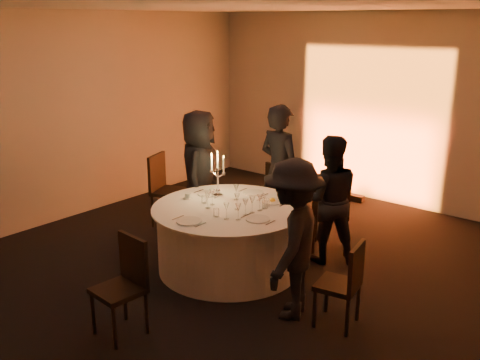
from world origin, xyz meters
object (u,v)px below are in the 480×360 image
Objects in this scene: candelabra at (218,180)px; chair_left at (165,185)px; guest_right at (293,240)px; coffee_cup at (188,196)px; chair_back_left at (280,189)px; chair_right at (345,280)px; guest_left at (199,173)px; banquet_table at (229,238)px; guest_back_left at (280,171)px; chair_back_right at (331,207)px; chair_front at (125,280)px; guest_back_right at (328,199)px.

chair_left is at bearing 167.21° from candelabra.
guest_right is 1.78m from coffee_cup.
coffee_cup is at bearing 98.90° from chair_back_left.
chair_right is at bearing 85.69° from guest_right.
guest_left is 0.79m from candelabra.
chair_right is at bearing -9.11° from banquet_table.
chair_back_right is at bearing -176.58° from guest_back_left.
chair_front is 2.93m from guest_back_left.
guest_back_right is (0.09, -0.24, 0.19)m from chair_back_right.
chair_right is at bearing 87.83° from guest_back_right.
chair_right reaches higher than banquet_table.
coffee_cup is 0.42m from candelabra.
chair_back_right reaches higher than coffee_cup.
chair_left is 1.38m from candelabra.
chair_back_right is 9.59× the size of coffee_cup.
chair_back_right is (0.68, 1.18, 0.21)m from banquet_table.
guest_left reaches higher than chair_front.
candelabra is (0.68, -0.38, 0.11)m from guest_left.
guest_back_left is 1.39m from coffee_cup.
chair_back_left is at bearing 104.90° from banquet_table.
chair_back_left is at bearing -48.39° from guest_back_left.
chair_back_left is at bearing 104.40° from chair_front.
guest_right reaches higher than guest_back_right.
guest_left is (-1.05, 0.61, 0.47)m from banquet_table.
chair_front is (0.14, -1.65, 0.14)m from banquet_table.
chair_back_left is 0.49× the size of guest_back_left.
guest_right is 1.67m from candelabra.
guest_left is at bearing 123.96° from coffee_cup.
chair_right is 1.55m from guest_back_right.
coffee_cup is (0.47, -0.69, -0.06)m from guest_left.
chair_right is 1.49× the size of candelabra.
chair_front is (0.58, -3.29, 0.03)m from chair_back_left.
chair_back_right is 0.58× the size of guest_back_left.
guest_left reaches higher than chair_left.
candelabra reaches higher than chair_back_left.
chair_left is (-1.67, 0.52, 0.20)m from banquet_table.
chair_left is at bearing -11.36° from chair_back_right.
guest_left is (-0.62, -1.04, 0.36)m from chair_back_left.
chair_front is at bearing 113.72° from chair_back_left.
chair_back_left reaches higher than coffee_cup.
banquet_table is at bearing 118.67° from chair_back_left.
guest_right is at bearing -127.09° from chair_left.
guest_back_right is at bearing 80.85° from chair_front.
chair_right reaches higher than coffee_cup.
guest_back_left is at bearing 78.30° from candelabra.
guest_right is (1.02, 1.24, 0.28)m from chair_front.
coffee_cup is at bearing -175.96° from guest_left.
guest_left is at bearing 73.05° from chair_back_left.
coffee_cup is at bearing 17.96° from chair_back_right.
guest_back_right reaches higher than banquet_table.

